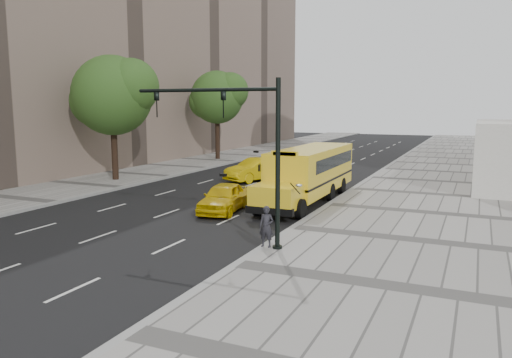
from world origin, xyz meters
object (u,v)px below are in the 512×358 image
at_px(taxi_near, 223,198).
at_px(school_bus, 310,170).
at_px(tree_c, 218,97).
at_px(tree_b, 113,95).
at_px(pedestrian, 266,227).
at_px(traffic_signal, 243,141).
at_px(taxi_far, 256,169).

bearing_deg(taxi_near, school_bus, 48.24).
relative_size(tree_c, school_bus, 0.76).
xyz_separation_m(tree_b, tree_c, (-0.01, 15.35, 0.08)).
bearing_deg(tree_b, pedestrian, -34.75).
bearing_deg(traffic_signal, taxi_near, 124.35).
height_order(taxi_far, traffic_signal, traffic_signal).
height_order(school_bus, taxi_near, school_bus).
relative_size(taxi_far, pedestrian, 3.19).
height_order(tree_c, pedestrian, tree_c).
distance_m(school_bus, traffic_signal, 10.62).
xyz_separation_m(taxi_far, traffic_signal, (6.61, -15.93, 3.28)).
distance_m(tree_b, taxi_far, 11.35).
relative_size(taxi_near, taxi_far, 0.87).
height_order(school_bus, traffic_signal, traffic_signal).
distance_m(tree_c, school_bus, 22.68).
distance_m(tree_c, traffic_signal, 31.11).
bearing_deg(taxi_near, tree_b, 143.78).
bearing_deg(school_bus, pedestrian, -80.92).
bearing_deg(school_bus, taxi_far, 136.62).
xyz_separation_m(tree_b, taxi_far, (8.98, 4.44, -5.34)).
xyz_separation_m(taxi_far, pedestrian, (7.57, -15.92, 0.11)).
bearing_deg(taxi_near, tree_c, 109.65).
distance_m(tree_b, school_bus, 15.57).
xyz_separation_m(tree_c, traffic_signal, (15.59, -26.84, -2.15)).
distance_m(tree_b, traffic_signal, 19.47).
height_order(tree_b, traffic_signal, tree_b).
distance_m(taxi_far, traffic_signal, 17.56).
bearing_deg(tree_b, taxi_near, -26.85).
bearing_deg(pedestrian, taxi_near, 128.44).
bearing_deg(taxi_far, pedestrian, -41.97).
relative_size(taxi_far, traffic_signal, 0.77).
xyz_separation_m(taxi_near, pedestrian, (4.72, -5.49, 0.19)).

